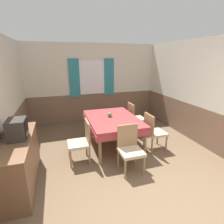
% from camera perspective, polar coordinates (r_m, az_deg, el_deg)
% --- Properties ---
extents(wall_back, '(4.73, 0.10, 2.60)m').
position_cam_1_polar(wall_back, '(6.05, -5.99, 9.33)').
color(wall_back, silver).
rests_on(wall_back, ground_plane).
extents(wall_left, '(0.05, 4.84, 2.60)m').
position_cam_1_polar(wall_left, '(3.85, -31.84, 2.07)').
color(wall_left, silver).
rests_on(wall_left, ground_plane).
extents(wall_right, '(0.05, 4.84, 2.60)m').
position_cam_1_polar(wall_right, '(5.04, 25.34, 6.06)').
color(wall_right, silver).
rests_on(wall_right, ground_plane).
extents(dining_table, '(1.22, 1.70, 0.73)m').
position_cam_1_polar(dining_table, '(4.34, 0.20, -3.15)').
color(dining_table, '#9E3838').
rests_on(dining_table, ground_plane).
extents(chair_head_near, '(0.44, 0.44, 0.90)m').
position_cam_1_polar(chair_head_near, '(3.47, 5.81, -11.33)').
color(chair_head_near, '#93704C').
rests_on(chair_head_near, ground_plane).
extents(chair_right_near, '(0.44, 0.44, 0.90)m').
position_cam_1_polar(chair_right_near, '(4.28, 13.31, -5.97)').
color(chair_right_near, '#93704C').
rests_on(chair_right_near, ground_plane).
extents(chair_right_far, '(0.44, 0.44, 0.90)m').
position_cam_1_polar(chair_right_far, '(5.14, 7.44, -1.68)').
color(chair_right_far, '#93704C').
rests_on(chair_right_far, ground_plane).
extents(chair_left_near, '(0.44, 0.44, 0.90)m').
position_cam_1_polar(chair_left_near, '(3.75, -9.86, -9.15)').
color(chair_left_near, '#93704C').
rests_on(chair_left_near, ground_plane).
extents(sideboard, '(0.46, 1.57, 0.87)m').
position_cam_1_polar(sideboard, '(3.47, -27.79, -14.15)').
color(sideboard, brown).
rests_on(sideboard, ground_plane).
extents(tv, '(0.29, 0.36, 0.33)m').
position_cam_1_polar(tv, '(3.23, -28.57, -4.92)').
color(tv, '#2D2823').
rests_on(tv, sideboard).
extents(vase, '(0.11, 0.11, 0.11)m').
position_cam_1_polar(vase, '(4.36, -0.77, -0.85)').
color(vase, slate).
rests_on(vase, dining_table).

